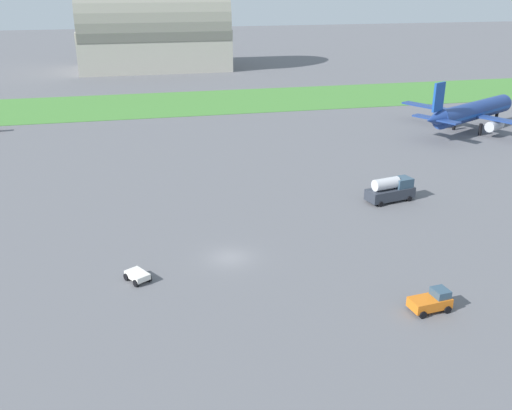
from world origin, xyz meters
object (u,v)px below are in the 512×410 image
object	(u,v)px
fuel_truck_near_gate	(391,190)
pushback_tug_by_runway	(432,301)
airplane_parked_jet_far	(472,112)
baggage_cart_midfield	(138,275)

from	to	relation	value
fuel_truck_near_gate	pushback_tug_by_runway	xyz separation A→B (m)	(-8.06, -25.33, -0.67)
airplane_parked_jet_far	fuel_truck_near_gate	bearing A→B (deg)	-163.07
airplane_parked_jet_far	pushback_tug_by_runway	distance (m)	67.61
baggage_cart_midfield	pushback_tug_by_runway	xyz separation A→B (m)	(25.07, -11.11, 0.34)
airplane_parked_jet_far	fuel_truck_near_gate	xyz separation A→B (m)	(-30.51, -30.13, -2.26)
airplane_parked_jet_far	pushback_tug_by_runway	world-z (taller)	airplane_parked_jet_far
pushback_tug_by_runway	fuel_truck_near_gate	bearing A→B (deg)	66.19
airplane_parked_jet_far	fuel_truck_near_gate	world-z (taller)	airplane_parked_jet_far
fuel_truck_near_gate	pushback_tug_by_runway	size ratio (longest dim) A/B	1.82
fuel_truck_near_gate	baggage_cart_midfield	xyz separation A→B (m)	(-33.13, -14.22, -1.01)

